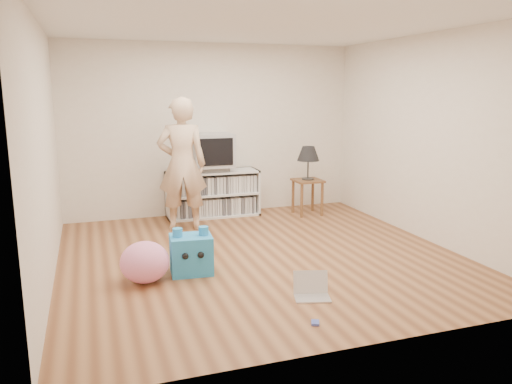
{
  "coord_description": "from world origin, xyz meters",
  "views": [
    {
      "loc": [
        -1.83,
        -5.27,
        1.9
      ],
      "look_at": [
        0.09,
        0.4,
        0.68
      ],
      "focal_mm": 35.0,
      "sensor_mm": 36.0,
      "label": 1
    }
  ],
  "objects_px": {
    "table_lamp": "(308,154)",
    "plush_pink": "(145,262)",
    "person": "(182,164)",
    "dvd_deck": "(212,169)",
    "side_table": "(308,188)",
    "laptop": "(311,290)",
    "plush_blue": "(191,254)",
    "media_unit": "(213,193)",
    "crt_tv": "(212,150)"
  },
  "relations": [
    {
      "from": "table_lamp",
      "to": "plush_pink",
      "type": "height_order",
      "value": "table_lamp"
    },
    {
      "from": "table_lamp",
      "to": "person",
      "type": "height_order",
      "value": "person"
    },
    {
      "from": "dvd_deck",
      "to": "side_table",
      "type": "bearing_deg",
      "value": -14.63
    },
    {
      "from": "laptop",
      "to": "plush_blue",
      "type": "distance_m",
      "value": 1.36
    },
    {
      "from": "table_lamp",
      "to": "side_table",
      "type": "bearing_deg",
      "value": 0.0
    },
    {
      "from": "media_unit",
      "to": "laptop",
      "type": "height_order",
      "value": "media_unit"
    },
    {
      "from": "dvd_deck",
      "to": "plush_pink",
      "type": "height_order",
      "value": "dvd_deck"
    },
    {
      "from": "plush_pink",
      "to": "crt_tv",
      "type": "bearing_deg",
      "value": 61.73
    },
    {
      "from": "crt_tv",
      "to": "plush_pink",
      "type": "bearing_deg",
      "value": -118.27
    },
    {
      "from": "side_table",
      "to": "person",
      "type": "relative_size",
      "value": 0.3
    },
    {
      "from": "table_lamp",
      "to": "plush_blue",
      "type": "distance_m",
      "value": 3.05
    },
    {
      "from": "crt_tv",
      "to": "dvd_deck",
      "type": "bearing_deg",
      "value": 90.0
    },
    {
      "from": "person",
      "to": "plush_blue",
      "type": "relative_size",
      "value": 3.64
    },
    {
      "from": "plush_blue",
      "to": "plush_pink",
      "type": "distance_m",
      "value": 0.5
    },
    {
      "from": "laptop",
      "to": "crt_tv",
      "type": "bearing_deg",
      "value": 108.0
    },
    {
      "from": "person",
      "to": "plush_blue",
      "type": "xyz_separation_m",
      "value": [
        -0.24,
        -1.73,
        -0.7
      ]
    },
    {
      "from": "dvd_deck",
      "to": "table_lamp",
      "type": "relative_size",
      "value": 0.87
    },
    {
      "from": "media_unit",
      "to": "person",
      "type": "bearing_deg",
      "value": -133.08
    },
    {
      "from": "media_unit",
      "to": "table_lamp",
      "type": "height_order",
      "value": "table_lamp"
    },
    {
      "from": "plush_blue",
      "to": "person",
      "type": "bearing_deg",
      "value": 86.95
    },
    {
      "from": "dvd_deck",
      "to": "plush_blue",
      "type": "xyz_separation_m",
      "value": [
        -0.81,
        -2.33,
        -0.52
      ]
    },
    {
      "from": "media_unit",
      "to": "plush_blue",
      "type": "height_order",
      "value": "media_unit"
    },
    {
      "from": "laptop",
      "to": "plush_pink",
      "type": "xyz_separation_m",
      "value": [
        -1.44,
        0.86,
        0.15
      ]
    },
    {
      "from": "crt_tv",
      "to": "plush_pink",
      "type": "relative_size",
      "value": 1.22
    },
    {
      "from": "side_table",
      "to": "table_lamp",
      "type": "relative_size",
      "value": 1.07
    },
    {
      "from": "side_table",
      "to": "plush_blue",
      "type": "height_order",
      "value": "side_table"
    },
    {
      "from": "person",
      "to": "plush_pink",
      "type": "relative_size",
      "value": 3.7
    },
    {
      "from": "person",
      "to": "laptop",
      "type": "xyz_separation_m",
      "value": [
        0.7,
        -2.7,
        -0.85
      ]
    },
    {
      "from": "dvd_deck",
      "to": "person",
      "type": "relative_size",
      "value": 0.25
    },
    {
      "from": "media_unit",
      "to": "side_table",
      "type": "xyz_separation_m",
      "value": [
        1.42,
        -0.39,
        0.07
      ]
    },
    {
      "from": "dvd_deck",
      "to": "media_unit",
      "type": "bearing_deg",
      "value": 90.0
    },
    {
      "from": "laptop",
      "to": "plush_blue",
      "type": "xyz_separation_m",
      "value": [
        -0.94,
        0.96,
        0.15
      ]
    },
    {
      "from": "side_table",
      "to": "plush_pink",
      "type": "height_order",
      "value": "side_table"
    },
    {
      "from": "media_unit",
      "to": "laptop",
      "type": "bearing_deg",
      "value": -87.65
    },
    {
      "from": "media_unit",
      "to": "table_lamp",
      "type": "distance_m",
      "value": 1.58
    },
    {
      "from": "dvd_deck",
      "to": "side_table",
      "type": "xyz_separation_m",
      "value": [
        1.42,
        -0.37,
        -0.32
      ]
    },
    {
      "from": "dvd_deck",
      "to": "plush_blue",
      "type": "bearing_deg",
      "value": -109.19
    },
    {
      "from": "crt_tv",
      "to": "plush_blue",
      "type": "bearing_deg",
      "value": -109.22
    },
    {
      "from": "laptop",
      "to": "plush_blue",
      "type": "height_order",
      "value": "plush_blue"
    },
    {
      "from": "dvd_deck",
      "to": "table_lamp",
      "type": "bearing_deg",
      "value": -14.63
    },
    {
      "from": "crt_tv",
      "to": "side_table",
      "type": "height_order",
      "value": "crt_tv"
    },
    {
      "from": "plush_pink",
      "to": "plush_blue",
      "type": "bearing_deg",
      "value": 11.48
    },
    {
      "from": "table_lamp",
      "to": "person",
      "type": "xyz_separation_m",
      "value": [
        -1.99,
        -0.22,
        -0.03
      ]
    },
    {
      "from": "table_lamp",
      "to": "laptop",
      "type": "height_order",
      "value": "table_lamp"
    },
    {
      "from": "laptop",
      "to": "plush_blue",
      "type": "bearing_deg",
      "value": 150.05
    },
    {
      "from": "laptop",
      "to": "table_lamp",
      "type": "bearing_deg",
      "value": 81.94
    },
    {
      "from": "person",
      "to": "plush_blue",
      "type": "bearing_deg",
      "value": 90.8
    },
    {
      "from": "side_table",
      "to": "laptop",
      "type": "relative_size",
      "value": 1.43
    },
    {
      "from": "plush_blue",
      "to": "plush_pink",
      "type": "relative_size",
      "value": 1.01
    },
    {
      "from": "side_table",
      "to": "laptop",
      "type": "xyz_separation_m",
      "value": [
        -1.28,
        -2.92,
        -0.35
      ]
    }
  ]
}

